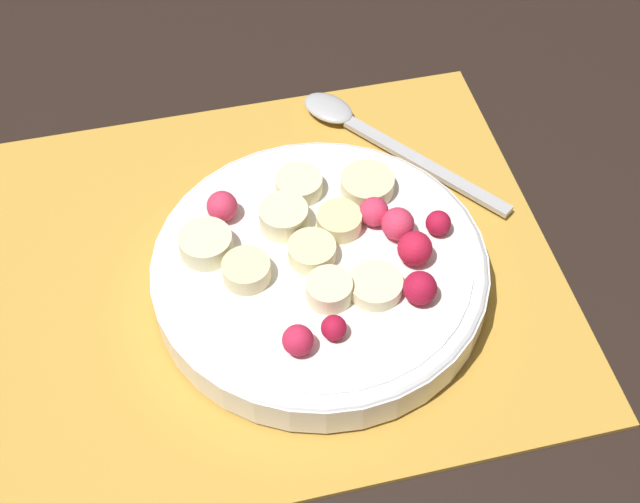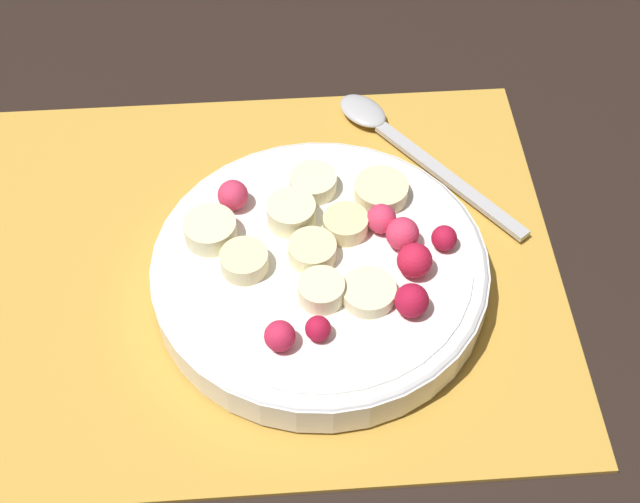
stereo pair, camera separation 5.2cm
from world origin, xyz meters
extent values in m
plane|color=black|center=(0.00, 0.00, 0.00)|extent=(3.00, 3.00, 0.00)
cube|color=gold|center=(0.00, 0.00, 0.00)|extent=(0.41, 0.30, 0.01)
cylinder|color=white|center=(0.06, -0.02, 0.02)|extent=(0.20, 0.20, 0.02)
torus|color=white|center=(0.06, -0.02, 0.03)|extent=(0.20, 0.20, 0.01)
cylinder|color=white|center=(0.06, -0.02, 0.03)|extent=(0.18, 0.18, 0.00)
cylinder|color=#F4EAB7|center=(-0.01, 0.00, 0.04)|extent=(0.04, 0.04, 0.01)
cylinder|color=beige|center=(0.05, -0.02, 0.04)|extent=(0.04, 0.04, 0.01)
cylinder|color=#F4EAB7|center=(0.06, 0.03, 0.04)|extent=(0.03, 0.03, 0.01)
cylinder|color=beige|center=(0.01, -0.02, 0.04)|extent=(0.04, 0.04, 0.01)
cylinder|color=beige|center=(0.07, 0.00, 0.04)|extent=(0.04, 0.04, 0.01)
cylinder|color=#F4EAB7|center=(0.04, 0.01, 0.04)|extent=(0.04, 0.04, 0.01)
cylinder|color=#F4EAB7|center=(0.05, -0.05, 0.04)|extent=(0.04, 0.04, 0.01)
cylinder|color=beige|center=(0.10, 0.03, 0.04)|extent=(0.05, 0.05, 0.01)
cylinder|color=#F4EAB7|center=(0.08, -0.05, 0.04)|extent=(0.04, 0.04, 0.01)
sphere|color=#B21433|center=(0.10, -0.06, 0.04)|extent=(0.02, 0.02, 0.02)
sphere|color=#D12347|center=(0.03, -0.08, 0.04)|extent=(0.02, 0.02, 0.02)
sphere|color=red|center=(0.11, -0.03, 0.04)|extent=(0.02, 0.02, 0.02)
sphere|color=#B21433|center=(0.13, -0.02, 0.04)|extent=(0.02, 0.02, 0.02)
sphere|color=#DB3356|center=(0.01, 0.02, 0.04)|extent=(0.02, 0.02, 0.02)
sphere|color=#B21433|center=(0.05, -0.07, 0.04)|extent=(0.01, 0.01, 0.01)
sphere|color=#DB3356|center=(0.10, -0.01, 0.04)|extent=(0.02, 0.02, 0.02)
sphere|color=#DB3356|center=(0.09, 0.00, 0.04)|extent=(0.02, 0.02, 0.02)
cube|color=#B2B2B7|center=(0.15, 0.06, 0.01)|extent=(0.09, 0.11, 0.00)
ellipsoid|color=#B2B2B7|center=(0.10, 0.13, 0.01)|extent=(0.04, 0.05, 0.01)
camera|label=1|loc=(-0.02, -0.33, 0.44)|focal=50.00mm
camera|label=2|loc=(0.03, -0.34, 0.44)|focal=50.00mm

